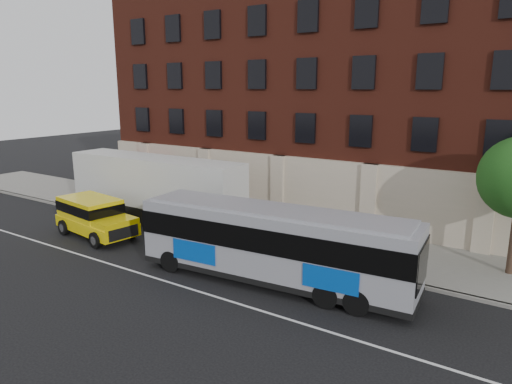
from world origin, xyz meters
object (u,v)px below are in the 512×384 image
Objects in this scene: city_bus at (273,242)px; shipping_container at (155,190)px; yellow_suv at (94,215)px; sign_pole at (120,197)px.

shipping_container is (-11.02, 3.91, 0.19)m from city_bus.
city_bus reaches higher than yellow_suv.
sign_pole is 0.43× the size of yellow_suv.
sign_pole is 2.58m from shipping_container.
city_bus is at bearing 0.15° from yellow_suv.
yellow_suv is 0.47× the size of shipping_container.
shipping_container is at bearing 76.17° from yellow_suv.
yellow_suv is 4.14m from shipping_container.
sign_pole is at bearing 166.80° from city_bus.
sign_pole is 0.20× the size of city_bus.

